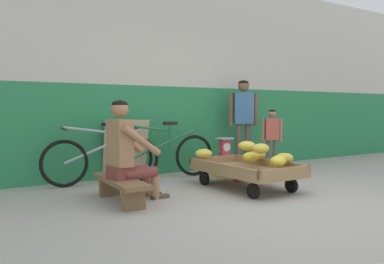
# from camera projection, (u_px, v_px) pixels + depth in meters

# --- Properties ---
(ground_plane) EXTENTS (80.00, 80.00, 0.00)m
(ground_plane) POSITION_uv_depth(u_px,v_px,m) (289.00, 207.00, 4.22)
(ground_plane) COLOR #A39E93
(back_wall) EXTENTS (16.00, 0.30, 3.30)m
(back_wall) POSITION_uv_depth(u_px,v_px,m) (164.00, 72.00, 6.51)
(back_wall) COLOR #287F4C
(back_wall) RESTS_ON ground
(banana_cart) EXTENTS (0.85, 1.45, 0.36)m
(banana_cart) POSITION_uv_depth(u_px,v_px,m) (246.00, 170.00, 5.20)
(banana_cart) COLOR #99754C
(banana_cart) RESTS_ON ground
(banana_pile) EXTENTS (0.86, 1.40, 0.26)m
(banana_pile) POSITION_uv_depth(u_px,v_px,m) (253.00, 154.00, 5.16)
(banana_pile) COLOR yellow
(banana_pile) RESTS_ON banana_cart
(low_bench) EXTENTS (0.34, 1.11, 0.27)m
(low_bench) POSITION_uv_depth(u_px,v_px,m) (120.00, 185.00, 4.41)
(low_bench) COLOR brown
(low_bench) RESTS_ON ground
(vendor_seated) EXTENTS (0.70, 0.52, 1.14)m
(vendor_seated) POSITION_uv_depth(u_px,v_px,m) (127.00, 151.00, 4.45)
(vendor_seated) COLOR #9E704C
(vendor_seated) RESTS_ON ground
(plastic_crate) EXTENTS (0.36, 0.28, 0.30)m
(plastic_crate) POSITION_uv_depth(u_px,v_px,m) (225.00, 166.00, 6.26)
(plastic_crate) COLOR gold
(plastic_crate) RESTS_ON ground
(weighing_scale) EXTENTS (0.30, 0.30, 0.29)m
(weighing_scale) POSITION_uv_depth(u_px,v_px,m) (225.00, 147.00, 6.24)
(weighing_scale) COLOR #28282D
(weighing_scale) RESTS_ON plastic_crate
(bicycle_near_left) EXTENTS (1.66, 0.48, 0.86)m
(bicycle_near_left) POSITION_uv_depth(u_px,v_px,m) (102.00, 159.00, 5.49)
(bicycle_near_left) COLOR black
(bicycle_near_left) RESTS_ON ground
(bicycle_far_left) EXTENTS (1.66, 0.48, 0.86)m
(bicycle_far_left) POSITION_uv_depth(u_px,v_px,m) (164.00, 155.00, 5.98)
(bicycle_far_left) COLOR black
(bicycle_far_left) RESTS_ON ground
(sign_board) EXTENTS (0.70, 0.21, 0.89)m
(sign_board) POSITION_uv_depth(u_px,v_px,m) (126.00, 149.00, 6.00)
(sign_board) COLOR #C6B289
(sign_board) RESTS_ON ground
(customer_adult) EXTENTS (0.45, 0.32, 1.53)m
(customer_adult) POSITION_uv_depth(u_px,v_px,m) (243.00, 115.00, 6.70)
(customer_adult) COLOR brown
(customer_adult) RESTS_ON ground
(customer_child) EXTENTS (0.29, 0.23, 1.04)m
(customer_child) POSITION_uv_depth(u_px,v_px,m) (272.00, 134.00, 6.48)
(customer_child) COLOR brown
(customer_child) RESTS_ON ground
(shopping_bag) EXTENTS (0.18, 0.12, 0.24)m
(shopping_bag) POSITION_uv_depth(u_px,v_px,m) (241.00, 172.00, 5.78)
(shopping_bag) COLOR #D13D4C
(shopping_bag) RESTS_ON ground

